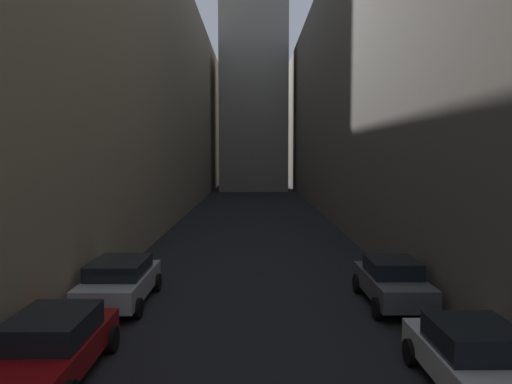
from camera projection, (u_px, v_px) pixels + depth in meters
The scene contains 7 objects.
ground_plane at pixel (254, 213), 41.57m from camera, with size 264.00×264.00×0.00m, color black.
building_block_left at pixel (99, 99), 42.76m from camera, with size 15.67×108.00×19.17m, color gray.
building_block_right at pixel (393, 100), 42.92m from camera, with size 12.95×108.00×19.04m, color #60594F.
parked_car_left_third at pixel (53, 345), 10.74m from camera, with size 1.93×4.28×1.43m.
parked_car_left_far at pixel (120, 280), 16.15m from camera, with size 2.04×4.41×1.45m.
parked_car_right_third at pixel (476, 360), 10.01m from camera, with size 1.93×4.35×1.42m.
parked_car_right_far at pixel (392, 281), 16.04m from camera, with size 1.87×4.14×1.49m.
Camera 1 is at (-0.08, 6.68, 4.84)m, focal length 35.03 mm.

